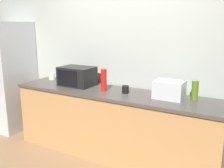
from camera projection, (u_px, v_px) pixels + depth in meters
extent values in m
plane|color=#93704C|center=(96.00, 168.00, 3.11)|extent=(8.00, 8.00, 0.00)
cube|color=#9EA399|center=(126.00, 54.00, 3.49)|extent=(6.40, 0.10, 2.70)
cube|color=#B27F4C|center=(112.00, 125.00, 3.35)|extent=(2.80, 0.60, 0.86)
cube|color=#47423D|center=(112.00, 93.00, 3.25)|extent=(2.84, 0.64, 0.04)
cube|color=#B7BABF|center=(7.00, 76.00, 4.23)|extent=(0.72, 0.70, 1.80)
cube|color=black|center=(77.00, 76.00, 3.54)|extent=(0.48, 0.34, 0.27)
cube|color=black|center=(67.00, 78.00, 3.41)|extent=(0.34, 0.01, 0.21)
cube|color=#B7BABF|center=(169.00, 90.00, 2.91)|extent=(0.34, 0.26, 0.21)
cylinder|color=red|center=(104.00, 80.00, 3.23)|extent=(0.08, 0.08, 0.29)
cylinder|color=#4C6B19|center=(195.00, 90.00, 2.84)|extent=(0.08, 0.08, 0.23)
cylinder|color=#2D8C47|center=(60.00, 78.00, 3.87)|extent=(0.09, 0.09, 0.10)
cylinder|color=white|center=(52.00, 76.00, 3.97)|extent=(0.09, 0.09, 0.10)
cylinder|color=black|center=(125.00, 89.00, 3.15)|extent=(0.09, 0.09, 0.10)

